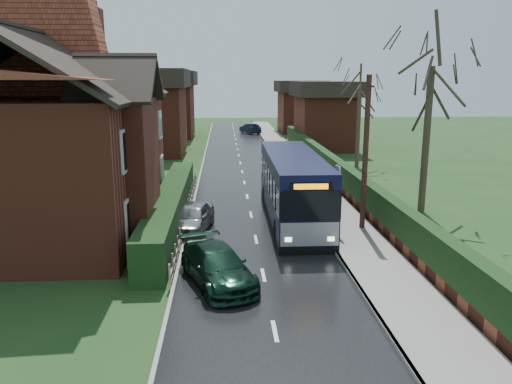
{
  "coord_description": "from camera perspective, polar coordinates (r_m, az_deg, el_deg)",
  "views": [
    {
      "loc": [
        -1.32,
        -18.42,
        6.79
      ],
      "look_at": [
        0.09,
        3.37,
        1.8
      ],
      "focal_mm": 35.0,
      "sensor_mm": 36.0,
      "label": 1
    }
  ],
  "objects": [
    {
      "name": "pavement",
      "position": [
        29.73,
        7.19,
        -0.29
      ],
      "size": [
        2.5,
        100.0,
        0.14
      ],
      "primitive_type": "cube",
      "color": "slate",
      "rests_on": "ground"
    },
    {
      "name": "picket_fence",
      "position": [
        24.33,
        -7.89,
        -2.36
      ],
      "size": [
        0.1,
        16.0,
        0.9
      ],
      "primitive_type": null,
      "color": "gray",
      "rests_on": "ground"
    },
    {
      "name": "ground",
      "position": [
        19.68,
        0.38,
        -7.32
      ],
      "size": [
        140.0,
        140.0,
        0.0
      ],
      "primitive_type": "plane",
      "color": "#2A441D",
      "rests_on": "ground"
    },
    {
      "name": "tree_house_side",
      "position": [
        37.55,
        -18.3,
        13.36
      ],
      "size": [
        4.43,
        4.43,
        10.06
      ],
      "color": "#3C2C23",
      "rests_on": "ground"
    },
    {
      "name": "tree_right_far",
      "position": [
        39.16,
        11.83,
        11.78
      ],
      "size": [
        4.31,
        4.31,
        8.33
      ],
      "color": "#3D2F24",
      "rests_on": "ground"
    },
    {
      "name": "kerb_left",
      "position": [
        29.26,
        -6.99,
        -0.54
      ],
      "size": [
        0.12,
        100.0,
        0.1
      ],
      "primitive_type": "cube",
      "color": "gray",
      "rests_on": "ground"
    },
    {
      "name": "kerb_right",
      "position": [
        29.53,
        4.91,
        -0.33
      ],
      "size": [
        0.12,
        100.0,
        0.14
      ],
      "primitive_type": "cube",
      "color": "gray",
      "rests_on": "ground"
    },
    {
      "name": "car_green",
      "position": [
        17.02,
        -4.44,
        -8.42
      ],
      "size": [
        3.06,
        4.62,
        1.24
      ],
      "primitive_type": "imported",
      "rotation": [
        0.0,
        0.0,
        0.34
      ],
      "color": "black",
      "rests_on": "ground"
    },
    {
      "name": "road",
      "position": [
        29.25,
        -1.02,
        -0.53
      ],
      "size": [
        6.0,
        100.0,
        0.02
      ],
      "primitive_type": "cube",
      "color": "black",
      "rests_on": "ground"
    },
    {
      "name": "car_silver",
      "position": [
        22.77,
        -7.3,
        -2.89
      ],
      "size": [
        2.2,
        4.02,
        1.3
      ],
      "primitive_type": "imported",
      "rotation": [
        0.0,
        0.0,
        -0.18
      ],
      "color": "#9FA0A4",
      "rests_on": "ground"
    },
    {
      "name": "brick_house",
      "position": [
        24.47,
        -21.46,
        6.32
      ],
      "size": [
        9.3,
        14.6,
        10.3
      ],
      "color": "maroon",
      "rests_on": "ground"
    },
    {
      "name": "tree_right_near",
      "position": [
        26.47,
        19.54,
        14.49
      ],
      "size": [
        4.88,
        4.88,
        10.53
      ],
      "color": "#352B1F",
      "rests_on": "ground"
    },
    {
      "name": "bus_stop_sign",
      "position": [
        22.26,
        9.25,
        0.39
      ],
      "size": [
        0.14,
        0.47,
        3.1
      ],
      "rotation": [
        0.0,
        0.0,
        0.16
      ],
      "color": "slate",
      "rests_on": "ground"
    },
    {
      "name": "right_wall_hedge",
      "position": [
        29.86,
        10.17,
        1.53
      ],
      "size": [
        0.6,
        50.0,
        1.8
      ],
      "color": "maroon",
      "rests_on": "ground"
    },
    {
      "name": "car_distant",
      "position": [
        63.18,
        -0.68,
        7.27
      ],
      "size": [
        2.71,
        3.95,
        1.23
      ],
      "primitive_type": "imported",
      "rotation": [
        0.0,
        0.0,
        3.56
      ],
      "color": "black",
      "rests_on": "ground"
    },
    {
      "name": "front_hedge",
      "position": [
        24.31,
        -9.68,
        -1.58
      ],
      "size": [
        1.2,
        16.0,
        1.6
      ],
      "primitive_type": "cube",
      "color": "black",
      "rests_on": "ground"
    },
    {
      "name": "telegraph_pole",
      "position": [
        22.63,
        12.4,
        4.25
      ],
      "size": [
        0.25,
        0.89,
        6.95
      ],
      "rotation": [
        0.0,
        0.0,
        0.19
      ],
      "color": "black",
      "rests_on": "ground"
    },
    {
      "name": "bus",
      "position": [
        24.37,
        4.25,
        0.52
      ],
      "size": [
        2.51,
        10.58,
        3.21
      ],
      "rotation": [
        0.0,
        0.0,
        -0.01
      ],
      "color": "black",
      "rests_on": "ground"
    }
  ]
}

